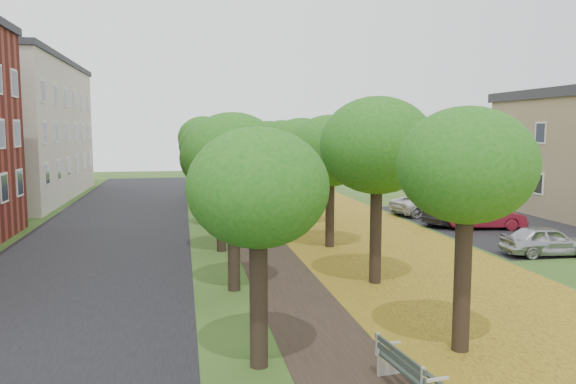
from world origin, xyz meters
name	(u,v)px	position (x,y,z in m)	size (l,w,h in m)	color
ground	(355,359)	(0.00, 0.00, 0.00)	(120.00, 120.00, 0.00)	#2D4C19
street_asphalt	(103,242)	(-7.50, 15.00, 0.00)	(8.00, 70.00, 0.01)	black
footpath	(262,236)	(0.00, 15.00, 0.00)	(3.20, 70.00, 0.01)	black
leaf_verge	(360,233)	(5.00, 15.00, 0.01)	(7.50, 70.00, 0.01)	#AD9E20
parking_lot	(502,224)	(13.50, 16.00, 0.00)	(9.00, 16.00, 0.01)	black
tree_row_west	(216,151)	(-2.20, 15.00, 4.19)	(3.45, 33.45, 5.69)	black
tree_row_east	(315,150)	(2.60, 15.00, 4.19)	(3.45, 33.45, 5.69)	black
bench	(408,371)	(0.51, -1.85, 0.49)	(0.81, 2.03, 0.93)	#242E28
car_silver	(547,241)	(11.00, 8.65, 0.63)	(1.49, 3.70, 1.26)	#A7A7AC
car_red	(485,216)	(11.78, 14.88, 0.67)	(1.42, 4.06, 1.34)	maroon
car_grey	(458,213)	(11.00, 16.33, 0.66)	(1.84, 4.53, 1.31)	#323237
car_white	(429,204)	(11.00, 20.01, 0.66)	(2.20, 4.78, 1.33)	silver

